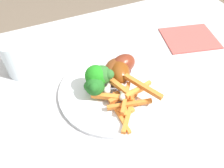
# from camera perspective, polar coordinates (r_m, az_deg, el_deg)

# --- Properties ---
(dining_table) EXTENTS (1.06, 0.78, 0.75)m
(dining_table) POSITION_cam_1_polar(r_m,az_deg,el_deg) (0.70, 5.49, -6.00)
(dining_table) COLOR #B7B7BC
(dining_table) RESTS_ON ground_plane
(dinner_plate) EXTENTS (0.27, 0.27, 0.01)m
(dinner_plate) POSITION_cam_1_polar(r_m,az_deg,el_deg) (0.58, 0.00, -1.73)
(dinner_plate) COLOR silver
(dinner_plate) RESTS_ON dining_table
(broccoli_floret_front) EXTENTS (0.05, 0.05, 0.06)m
(broccoli_floret_front) POSITION_cam_1_polar(r_m,az_deg,el_deg) (0.54, -4.43, -0.59)
(broccoli_floret_front) COLOR #8EBC4D
(broccoli_floret_front) RESTS_ON dinner_plate
(broccoli_floret_middle) EXTENTS (0.05, 0.05, 0.07)m
(broccoli_floret_middle) POSITION_cam_1_polar(r_m,az_deg,el_deg) (0.55, -2.48, 2.26)
(broccoli_floret_middle) COLOR #7DAB5A
(broccoli_floret_middle) RESTS_ON dinner_plate
(broccoli_floret_back) EXTENTS (0.06, 0.05, 0.07)m
(broccoli_floret_back) POSITION_cam_1_polar(r_m,az_deg,el_deg) (0.54, -4.01, 1.89)
(broccoli_floret_back) COLOR #8AA75B
(broccoli_floret_back) RESTS_ON dinner_plate
(carrot_fries_pile) EXTENTS (0.15, 0.16, 0.05)m
(carrot_fries_pile) POSITION_cam_1_polar(r_m,az_deg,el_deg) (0.54, 3.61, -3.60)
(carrot_fries_pile) COLOR orange
(carrot_fries_pile) RESTS_ON dinner_plate
(chicken_drumstick_near) EXTENTS (0.11, 0.11, 0.05)m
(chicken_drumstick_near) POSITION_cam_1_polar(r_m,az_deg,el_deg) (0.59, 0.76, 3.55)
(chicken_drumstick_near) COLOR #53230F
(chicken_drumstick_near) RESTS_ON dinner_plate
(chicken_drumstick_far) EXTENTS (0.08, 0.13, 0.05)m
(chicken_drumstick_far) POSITION_cam_1_polar(r_m,az_deg,el_deg) (0.58, 1.95, 2.69)
(chicken_drumstick_far) COLOR #532209
(chicken_drumstick_far) RESTS_ON dinner_plate
(chicken_drumstick_extra) EXTENTS (0.13, 0.06, 0.05)m
(chicken_drumstick_extra) POSITION_cam_1_polar(r_m,az_deg,el_deg) (0.60, 2.48, 4.92)
(chicken_drumstick_extra) COLOR #4D190F
(chicken_drumstick_extra) RESTS_ON dinner_plate
(water_glass) EXTENTS (0.07, 0.07, 0.10)m
(water_glass) POSITION_cam_1_polar(r_m,az_deg,el_deg) (0.65, -23.30, 5.97)
(water_glass) COLOR silver
(water_glass) RESTS_ON dining_table
(napkin) EXTENTS (0.20, 0.18, 0.00)m
(napkin) POSITION_cam_1_polar(r_m,az_deg,el_deg) (0.80, 19.19, 11.00)
(napkin) COLOR #B74C47
(napkin) RESTS_ON dining_table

